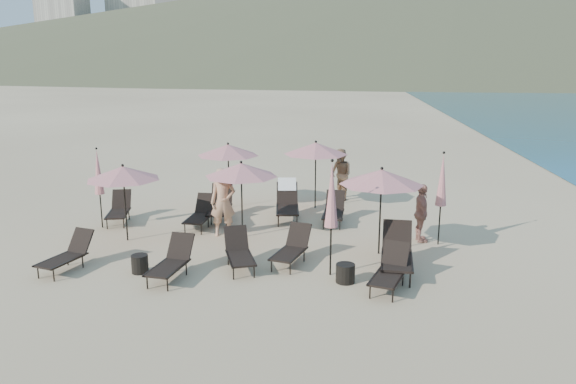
# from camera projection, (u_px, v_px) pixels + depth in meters

# --- Properties ---
(ground) EXTENTS (800.00, 800.00, 0.00)m
(ground) POSITION_uv_depth(u_px,v_px,m) (298.00, 274.00, 12.90)
(ground) COLOR #D6BA8C
(ground) RESTS_ON ground
(volcanic_headland) EXTENTS (690.00, 690.00, 55.00)m
(volcanic_headland) POSITION_uv_depth(u_px,v_px,m) (480.00, 16.00, 292.98)
(volcanic_headland) COLOR brown
(volcanic_headland) RESTS_ON ground
(hotel_skyline) EXTENTS (109.00, 82.00, 55.00)m
(hotel_skyline) POSITION_uv_depth(u_px,v_px,m) (154.00, 18.00, 278.63)
(hotel_skyline) COLOR beige
(hotel_skyline) RESTS_ON ground
(lounger_0) EXTENTS (0.95, 1.56, 0.84)m
(lounger_0) POSITION_uv_depth(u_px,v_px,m) (67.00, 254.00, 13.09)
(lounger_0) COLOR black
(lounger_0) RESTS_ON ground
(lounger_1) EXTENTS (0.81, 1.59, 0.87)m
(lounger_1) POSITION_uv_depth(u_px,v_px,m) (172.00, 261.00, 12.59)
(lounger_1) COLOR black
(lounger_1) RESTS_ON ground
(lounger_2) EXTENTS (1.01, 1.60, 0.86)m
(lounger_2) POSITION_uv_depth(u_px,v_px,m) (239.00, 252.00, 13.21)
(lounger_2) COLOR black
(lounger_2) RESTS_ON ground
(lounger_3) EXTENTS (0.96, 1.58, 0.85)m
(lounger_3) POSITION_uv_depth(u_px,v_px,m) (292.00, 248.00, 13.49)
(lounger_3) COLOR black
(lounger_3) RESTS_ON ground
(lounger_4) EXTENTS (0.84, 1.88, 1.05)m
(lounger_4) POSITION_uv_depth(u_px,v_px,m) (397.00, 252.00, 12.89)
(lounger_4) COLOR black
(lounger_4) RESTS_ON ground
(lounger_5) EXTENTS (1.02, 1.62, 0.87)m
(lounger_5) POSITION_uv_depth(u_px,v_px,m) (390.00, 270.00, 12.03)
(lounger_5) COLOR black
(lounger_5) RESTS_ON ground
(lounger_6) EXTENTS (0.87, 1.60, 0.87)m
(lounger_6) POSITION_uv_depth(u_px,v_px,m) (119.00, 209.00, 16.93)
(lounger_6) COLOR black
(lounger_6) RESTS_ON ground
(lounger_7) EXTENTS (0.69, 1.57, 0.88)m
(lounger_7) POSITION_uv_depth(u_px,v_px,m) (201.00, 213.00, 16.41)
(lounger_7) COLOR black
(lounger_7) RESTS_ON ground
(lounger_8) EXTENTS (0.83, 1.78, 0.99)m
(lounger_8) POSITION_uv_depth(u_px,v_px,m) (220.00, 205.00, 17.15)
(lounger_8) COLOR black
(lounger_8) RESTS_ON ground
(lounger_9) EXTENTS (0.86, 1.88, 1.13)m
(lounger_9) POSITION_uv_depth(u_px,v_px,m) (287.00, 201.00, 17.31)
(lounger_9) COLOR black
(lounger_9) RESTS_ON ground
(lounger_10) EXTENTS (0.68, 1.56, 0.88)m
(lounger_10) POSITION_uv_depth(u_px,v_px,m) (334.00, 210.00, 16.82)
(lounger_10) COLOR black
(lounger_10) RESTS_ON ground
(umbrella_open_0) EXTENTS (1.97, 1.97, 2.12)m
(umbrella_open_0) POSITION_uv_depth(u_px,v_px,m) (123.00, 173.00, 14.88)
(umbrella_open_0) COLOR black
(umbrella_open_0) RESTS_ON ground
(umbrella_open_1) EXTENTS (2.00, 2.00, 2.15)m
(umbrella_open_1) POSITION_uv_depth(u_px,v_px,m) (241.00, 170.00, 15.15)
(umbrella_open_1) COLOR black
(umbrella_open_1) RESTS_ON ground
(umbrella_open_2) EXTENTS (2.09, 2.09, 2.25)m
(umbrella_open_2) POSITION_uv_depth(u_px,v_px,m) (382.00, 177.00, 13.80)
(umbrella_open_2) COLOR black
(umbrella_open_2) RESTS_ON ground
(umbrella_open_3) EXTENTS (2.02, 2.02, 2.17)m
(umbrella_open_3) POSITION_uv_depth(u_px,v_px,m) (228.00, 150.00, 18.27)
(umbrella_open_3) COLOR black
(umbrella_open_3) RESTS_ON ground
(umbrella_open_4) EXTENTS (2.09, 2.09, 2.25)m
(umbrella_open_4) POSITION_uv_depth(u_px,v_px,m) (316.00, 148.00, 18.16)
(umbrella_open_4) COLOR black
(umbrella_open_4) RESTS_ON ground
(umbrella_closed_0) EXTENTS (0.32, 0.32, 2.70)m
(umbrella_closed_0) POSITION_uv_depth(u_px,v_px,m) (332.00, 195.00, 12.43)
(umbrella_closed_0) COLOR black
(umbrella_closed_0) RESTS_ON ground
(umbrella_closed_1) EXTENTS (0.29, 0.29, 2.51)m
(umbrella_closed_1) POSITION_uv_depth(u_px,v_px,m) (442.00, 180.00, 14.57)
(umbrella_closed_1) COLOR black
(umbrella_closed_1) RESTS_ON ground
(umbrella_closed_2) EXTENTS (0.28, 0.28, 2.37)m
(umbrella_closed_2) POSITION_uv_depth(u_px,v_px,m) (98.00, 172.00, 16.07)
(umbrella_closed_2) COLOR black
(umbrella_closed_2) RESTS_ON ground
(side_table_0) EXTENTS (0.39, 0.39, 0.43)m
(side_table_0) POSITION_uv_depth(u_px,v_px,m) (140.00, 264.00, 12.95)
(side_table_0) COLOR black
(side_table_0) RESTS_ON ground
(side_table_1) EXTENTS (0.43, 0.43, 0.42)m
(side_table_1) POSITION_uv_depth(u_px,v_px,m) (345.00, 273.00, 12.39)
(side_table_1) COLOR black
(side_table_1) RESTS_ON ground
(beachgoer_a) EXTENTS (0.78, 0.60, 1.91)m
(beachgoer_a) POSITION_uv_depth(u_px,v_px,m) (223.00, 202.00, 15.53)
(beachgoer_a) COLOR tan
(beachgoer_a) RESTS_ON ground
(beachgoer_b) EXTENTS (1.07, 1.11, 1.80)m
(beachgoer_b) POSITION_uv_depth(u_px,v_px,m) (341.00, 175.00, 19.44)
(beachgoer_b) COLOR #A77A56
(beachgoer_b) RESTS_ON ground
(beachgoer_c) EXTENTS (0.46, 0.96, 1.59)m
(beachgoer_c) POSITION_uv_depth(u_px,v_px,m) (421.00, 213.00, 15.03)
(beachgoer_c) COLOR #AF7563
(beachgoer_c) RESTS_ON ground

